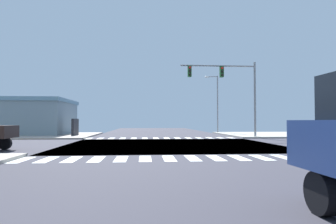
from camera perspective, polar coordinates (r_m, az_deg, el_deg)
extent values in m
cube|color=#36353E|center=(19.87, 0.61, -6.36)|extent=(14.00, 90.00, 0.05)
cube|color=#36353E|center=(19.87, 0.61, -6.36)|extent=(90.00, 12.00, 0.05)
cube|color=#A09B91|center=(35.04, 20.45, -4.09)|extent=(12.00, 12.00, 0.14)
cube|color=#A3958A|center=(33.68, -24.08, -4.15)|extent=(12.00, 12.00, 0.14)
cube|color=white|center=(13.47, -26.44, -8.28)|extent=(0.50, 2.00, 0.01)
cube|color=white|center=(13.14, -22.34, -8.50)|extent=(0.50, 2.00, 0.01)
cube|color=white|center=(12.87, -18.05, -8.69)|extent=(0.50, 2.00, 0.01)
cube|color=white|center=(12.68, -13.60, -8.83)|extent=(0.50, 2.00, 0.01)
cube|color=white|center=(12.56, -9.04, -8.93)|extent=(0.50, 2.00, 0.01)
cube|color=white|center=(12.53, -4.41, -8.96)|extent=(0.50, 2.00, 0.01)
cube|color=white|center=(12.57, 0.21, -8.94)|extent=(0.50, 2.00, 0.01)
cube|color=white|center=(12.69, 4.76, -8.87)|extent=(0.50, 2.00, 0.01)
cube|color=white|center=(12.89, 9.21, -8.74)|extent=(0.50, 2.00, 0.01)
cube|color=white|center=(13.16, 13.49, -8.57)|extent=(0.50, 2.00, 0.01)
cube|color=white|center=(13.50, 17.57, -8.36)|extent=(0.50, 2.00, 0.01)
cube|color=white|center=(13.91, 21.43, -8.13)|extent=(0.50, 2.00, 0.01)
cube|color=white|center=(14.37, 25.05, -7.87)|extent=(0.50, 2.00, 0.01)
cube|color=white|center=(14.88, 28.43, -7.61)|extent=(0.50, 2.00, 0.01)
cube|color=white|center=(27.52, -15.01, -4.95)|extent=(0.50, 2.00, 0.01)
cube|color=white|center=(27.36, -12.94, -4.99)|extent=(0.50, 2.00, 0.01)
cube|color=white|center=(27.23, -10.85, -5.01)|extent=(0.50, 2.00, 0.01)
cube|color=white|center=(27.14, -8.74, -5.04)|extent=(0.50, 2.00, 0.01)
cube|color=white|center=(27.09, -6.62, -5.05)|extent=(0.50, 2.00, 0.01)
cube|color=white|center=(27.07, -4.50, -5.06)|extent=(0.50, 2.00, 0.01)
cube|color=white|center=(27.09, -2.38, -5.06)|extent=(0.50, 2.00, 0.01)
cube|color=white|center=(27.15, -0.26, -5.05)|extent=(0.50, 2.00, 0.01)
cube|color=white|center=(27.24, 1.85, -5.04)|extent=(0.50, 2.00, 0.01)
cube|color=white|center=(27.37, 3.94, -5.02)|extent=(0.50, 2.00, 0.01)
cube|color=white|center=(27.54, 6.00, -5.00)|extent=(0.50, 2.00, 0.01)
cube|color=white|center=(27.74, 8.04, -4.97)|extent=(0.50, 2.00, 0.01)
cube|color=white|center=(27.97, 10.05, -4.93)|extent=(0.50, 2.00, 0.01)
cube|color=white|center=(28.24, 12.02, -4.89)|extent=(0.50, 2.00, 0.01)
cylinder|color=gray|center=(28.58, 16.44, 2.26)|extent=(0.20, 0.20, 7.06)
cylinder|color=gray|center=(27.92, 9.62, 8.79)|extent=(6.96, 0.14, 0.14)
cube|color=#1E5123|center=(27.91, 10.33, 7.65)|extent=(0.32, 0.40, 1.00)
sphere|color=red|center=(27.73, 10.46, 8.36)|extent=(0.22, 0.22, 0.22)
sphere|color=black|center=(27.68, 10.46, 7.73)|extent=(0.22, 0.22, 0.22)
sphere|color=black|center=(27.63, 10.46, 7.09)|extent=(0.22, 0.22, 0.22)
cube|color=#1E5123|center=(27.30, 4.19, 7.83)|extent=(0.32, 0.40, 1.00)
sphere|color=red|center=(27.12, 4.26, 8.56)|extent=(0.22, 0.22, 0.22)
sphere|color=black|center=(27.06, 4.27, 7.92)|extent=(0.22, 0.22, 0.22)
sphere|color=black|center=(27.01, 4.27, 7.27)|extent=(0.22, 0.22, 0.22)
cylinder|color=gray|center=(38.60, 9.56, 1.45)|extent=(0.16, 0.16, 7.40)
cylinder|color=gray|center=(38.80, 8.52, 6.77)|extent=(1.40, 0.10, 0.10)
ellipsoid|color=silver|center=(38.64, 7.51, 6.73)|extent=(0.60, 0.32, 0.20)
cube|color=gray|center=(37.07, -28.13, -1.20)|extent=(12.57, 8.62, 3.58)
cube|color=#668BA4|center=(37.13, -28.09, 1.87)|extent=(12.87, 8.92, 0.40)
cube|color=black|center=(31.47, -17.50, -2.88)|extent=(0.24, 2.20, 1.80)
cylinder|color=black|center=(5.77, 27.63, -13.69)|extent=(0.26, 0.74, 0.74)
cylinder|color=black|center=(18.64, -28.96, -5.33)|extent=(0.68, 0.26, 0.68)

